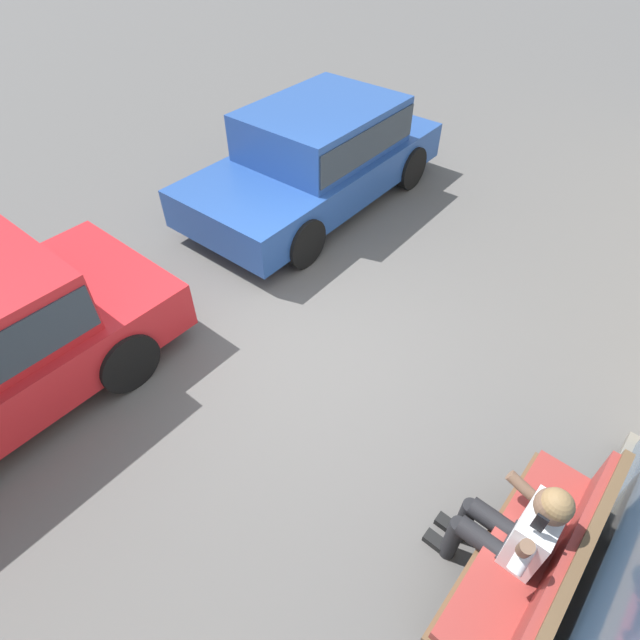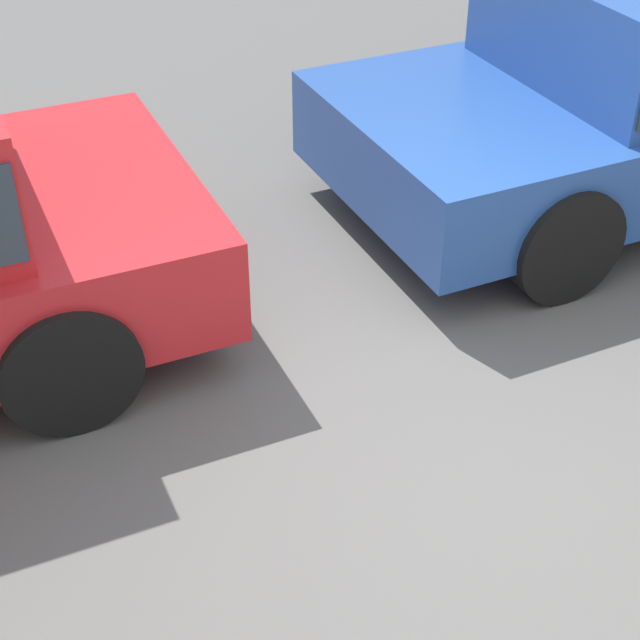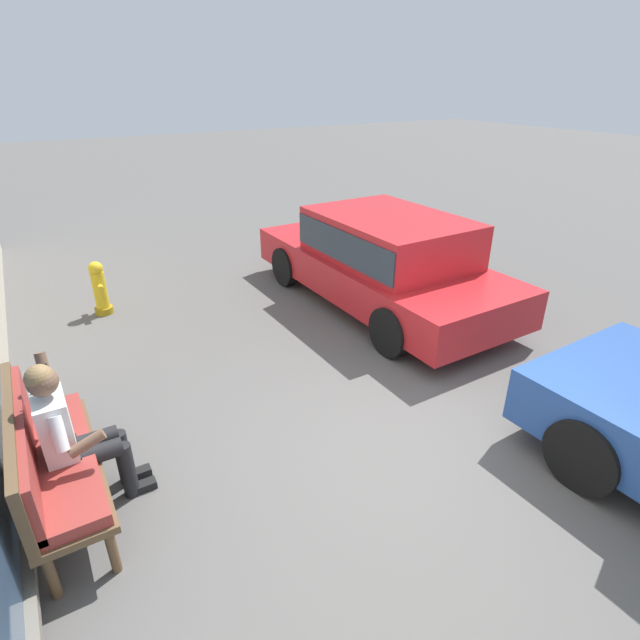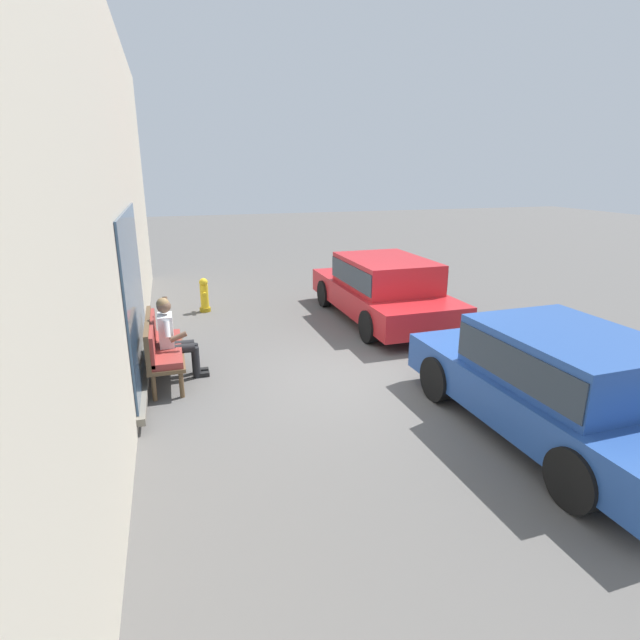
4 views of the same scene
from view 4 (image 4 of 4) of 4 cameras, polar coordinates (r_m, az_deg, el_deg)
The scene contains 7 objects.
ground_plane at distance 8.23m, azimuth 3.12°, elevation -6.56°, with size 60.00×60.00×0.00m, color #565451.
building_facade at distance 7.15m, azimuth -23.69°, elevation 11.91°, with size 18.00×0.51×5.68m.
bench at distance 8.35m, azimuth -17.89°, elevation -2.72°, with size 1.73×0.55×1.02m.
person_on_phone at distance 8.30m, azimuth -16.43°, elevation -1.75°, with size 0.73×0.74×1.35m.
parked_car_near at distance 6.90m, azimuth 25.67°, elevation -6.12°, with size 4.22×2.02×1.42m.
parked_car_mid at distance 11.14m, azimuth 7.26°, elevation 3.85°, with size 4.52×2.01×1.41m.
fire_hydrant at distance 12.11m, azimuth -13.08°, elevation 2.75°, with size 0.38×0.26×0.81m.
Camera 4 is at (-7.08, 2.60, 3.30)m, focal length 28.00 mm.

